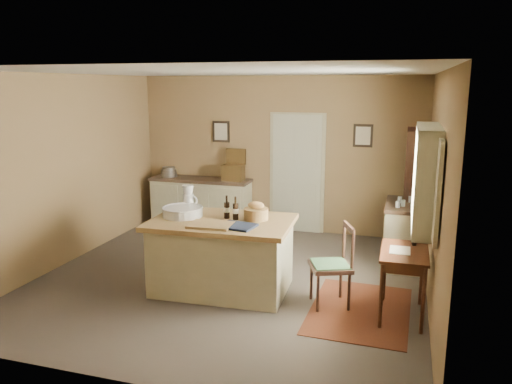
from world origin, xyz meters
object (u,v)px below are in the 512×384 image
at_px(sideboard, 201,201).
at_px(desk_chair, 330,266).
at_px(right_cabinet, 405,233).
at_px(shelving_unit, 418,193).
at_px(writing_desk, 404,260).
at_px(work_island, 221,253).

relative_size(sideboard, desk_chair, 1.90).
distance_m(right_cabinet, shelving_unit, 0.73).
bearing_deg(sideboard, right_cabinet, -14.58).
xyz_separation_m(sideboard, writing_desk, (3.54, -2.66, 0.18)).
bearing_deg(right_cabinet, writing_desk, -89.99).
xyz_separation_m(sideboard, shelving_unit, (3.69, -0.40, 0.47)).
relative_size(desk_chair, shelving_unit, 0.50).
height_order(sideboard, desk_chair, sideboard).
relative_size(desk_chair, right_cabinet, 0.94).
height_order(right_cabinet, shelving_unit, shelving_unit).
xyz_separation_m(work_island, right_cabinet, (2.19, 1.62, -0.02)).
bearing_deg(sideboard, shelving_unit, -6.19).
distance_m(sideboard, right_cabinet, 3.66).
height_order(writing_desk, right_cabinet, right_cabinet).
height_order(sideboard, writing_desk, sideboard).
bearing_deg(desk_chair, shelving_unit, 43.98).
distance_m(work_island, writing_desk, 2.20).
bearing_deg(work_island, sideboard, 115.36).
distance_m(sideboard, shelving_unit, 3.74).
xyz_separation_m(right_cabinet, shelving_unit, (0.15, 0.52, 0.50)).
xyz_separation_m(sideboard, right_cabinet, (3.54, -0.92, -0.02)).
bearing_deg(shelving_unit, work_island, -137.55).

